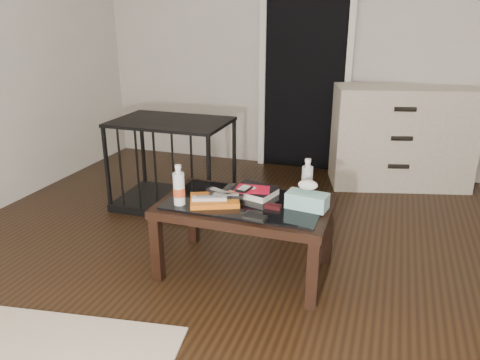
% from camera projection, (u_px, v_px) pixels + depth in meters
% --- Properties ---
extents(ground, '(5.00, 5.00, 0.00)m').
position_uv_depth(ground, '(282.00, 307.00, 2.54)').
color(ground, black).
rests_on(ground, ground).
extents(doorway, '(0.90, 0.08, 2.07)m').
position_uv_depth(doorway, '(305.00, 66.00, 4.52)').
color(doorway, black).
rests_on(doorway, ground).
extents(coffee_table, '(1.00, 0.60, 0.46)m').
position_uv_depth(coffee_table, '(245.00, 211.00, 2.77)').
color(coffee_table, black).
rests_on(coffee_table, ground).
extents(dresser, '(1.29, 0.79, 0.90)m').
position_uv_depth(dresser, '(401.00, 137.00, 4.22)').
color(dresser, beige).
rests_on(dresser, ground).
extents(pet_crate, '(0.92, 0.63, 0.71)m').
position_uv_depth(pet_crate, '(173.00, 178.00, 3.82)').
color(pet_crate, black).
rests_on(pet_crate, ground).
extents(magazines, '(0.34, 0.30, 0.03)m').
position_uv_depth(magazines, '(215.00, 200.00, 2.72)').
color(magazines, '#C85D12').
rests_on(magazines, coffee_table).
extents(remote_silver, '(0.20, 0.12, 0.02)m').
position_uv_depth(remote_silver, '(209.00, 198.00, 2.69)').
color(remote_silver, '#BBBBC0').
rests_on(remote_silver, magazines).
extents(remote_black_front, '(0.21, 0.10, 0.02)m').
position_uv_depth(remote_black_front, '(226.00, 196.00, 2.72)').
color(remote_black_front, black).
rests_on(remote_black_front, magazines).
extents(remote_black_back, '(0.20, 0.12, 0.02)m').
position_uv_depth(remote_black_back, '(221.00, 192.00, 2.77)').
color(remote_black_back, black).
rests_on(remote_black_back, magazines).
extents(textbook, '(0.29, 0.26, 0.05)m').
position_uv_depth(textbook, '(254.00, 191.00, 2.84)').
color(textbook, black).
rests_on(textbook, coffee_table).
extents(dvd_mailers, '(0.20, 0.15, 0.01)m').
position_uv_depth(dvd_mailers, '(252.00, 188.00, 2.81)').
color(dvd_mailers, red).
rests_on(dvd_mailers, textbook).
extents(ipod, '(0.08, 0.11, 0.02)m').
position_uv_depth(ipod, '(244.00, 189.00, 2.78)').
color(ipod, black).
rests_on(ipod, dvd_mailers).
extents(flip_phone, '(0.09, 0.05, 0.02)m').
position_uv_depth(flip_phone, '(273.00, 207.00, 2.65)').
color(flip_phone, black).
rests_on(flip_phone, coffee_table).
extents(wallet, '(0.13, 0.08, 0.02)m').
position_uv_depth(wallet, '(255.00, 218.00, 2.51)').
color(wallet, black).
rests_on(wallet, coffee_table).
extents(water_bottle_left, '(0.08, 0.08, 0.24)m').
position_uv_depth(water_bottle_left, '(179.00, 185.00, 2.67)').
color(water_bottle_left, silver).
rests_on(water_bottle_left, coffee_table).
extents(water_bottle_right, '(0.08, 0.08, 0.24)m').
position_uv_depth(water_bottle_right, '(307.00, 178.00, 2.78)').
color(water_bottle_right, silver).
rests_on(water_bottle_right, coffee_table).
extents(tissue_box, '(0.24, 0.15, 0.09)m').
position_uv_depth(tissue_box, '(307.00, 201.00, 2.64)').
color(tissue_box, teal).
rests_on(tissue_box, coffee_table).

